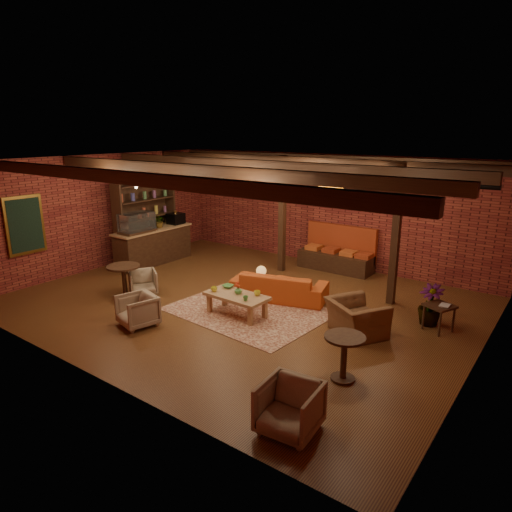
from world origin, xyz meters
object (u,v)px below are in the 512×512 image
Objects in this scene: sofa at (279,286)px; armchair_a at (143,281)px; armchair_far at (289,406)px; armchair_b at (137,309)px; coffee_table at (236,297)px; round_table_right at (344,351)px; armchair_right at (357,312)px; side_table_lamp at (261,273)px; plant_tall at (435,264)px; side_table_book at (440,307)px; round_table_left at (124,276)px.

armchair_a is at bearing 15.04° from sofa.
armchair_a is (-2.84, -1.68, 0.00)m from sofa.
armchair_far is at bearing 109.50° from sofa.
coffee_table is at bearing 66.59° from armchair_b.
round_table_right is (4.30, 0.57, 0.15)m from armchair_b.
armchair_right is 1.38× the size of round_table_right.
side_table_lamp reaches higher than round_table_right.
round_table_right is 3.13m from plant_tall.
armchair_right reaches higher than side_table_lamp.
side_table_book is 0.25× the size of plant_tall.
armchair_far is (5.65, -2.32, 0.06)m from armchair_a.
round_table_right reaches higher than armchair_a.
armchair_b reaches higher than sofa.
armchair_right is at bearing 94.34° from armchair_far.
round_table_right is (3.02, -1.05, 0.09)m from coffee_table.
armchair_right is 1.77m from round_table_right.
coffee_table is 1.83× the size of side_table_lamp.
side_table_lamp is at bearing 100.43° from coffee_table.
armchair_right is (2.70, -0.59, -0.12)m from side_table_lamp.
side_table_book is at bearing 7.64° from side_table_lamp.
plant_tall is at bearing 81.05° from round_table_right.
side_table_lamp is at bearing 124.84° from armchair_far.
coffee_table is 1.84× the size of round_table_right.
side_table_book is (6.35, 2.08, 0.18)m from armchair_a.
armchair_right is at bearing -12.30° from side_table_lamp.
plant_tall is (-0.23, 0.19, 0.78)m from side_table_book.
side_table_lamp is at bearing -23.90° from armchair_a.
plant_tall is (6.12, 2.28, 0.96)m from armchair_a.
armchair_a is 0.85× the size of armchair_far.
side_table_lamp is 1.01× the size of round_table_right.
round_table_right is at bearing -104.01° from side_table_book.
armchair_far is at bearing -18.12° from round_table_left.
sofa is at bearing -173.44° from side_table_book.
plant_tall reaches higher than side_table_book.
armchair_b is at bearing -143.25° from plant_tall.
armchair_b is 0.93× the size of armchair_far.
side_table_lamp is at bearing 37.87° from round_table_left.
sofa is 2.38m from armchair_right.
armchair_a is 0.62× the size of armchair_right.
armchair_far is 0.30× the size of plant_tall.
plant_tall is (3.49, 1.95, 0.87)m from coffee_table.
coffee_table is 1.83× the size of armchair_far.
coffee_table is 4.02m from armchair_far.
armchair_b is at bearing 47.84° from sofa.
side_table_lamp is 2.88m from armchair_a.
side_table_lamp is 0.30× the size of plant_tall.
armchair_right is (2.47, 0.64, 0.04)m from coffee_table.
plant_tall is (6.27, 2.70, 0.75)m from round_table_left.
round_table_left reaches higher than armchair_a.
round_table_left is at bearing 19.68° from sofa.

